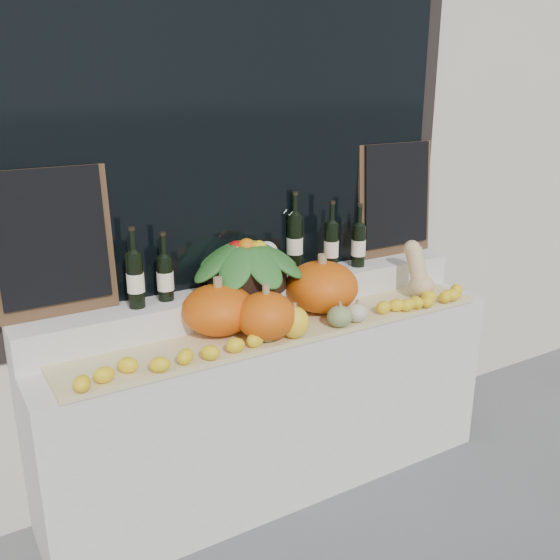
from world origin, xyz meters
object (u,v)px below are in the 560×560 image
at_px(pumpkin_left, 219,310).
at_px(pumpkin_right, 322,287).
at_px(produce_bowl, 247,262).
at_px(butternut_squash, 418,273).
at_px(wine_bottle_tall, 295,243).

xyz_separation_m(pumpkin_left, pumpkin_right, (0.55, -0.01, 0.01)).
distance_m(pumpkin_right, produce_bowl, 0.39).
relative_size(pumpkin_left, pumpkin_right, 0.93).
height_order(pumpkin_left, butternut_squash, butternut_squash).
height_order(produce_bowl, wine_bottle_tall, wine_bottle_tall).
xyz_separation_m(butternut_squash, wine_bottle_tall, (-0.56, 0.32, 0.17)).
height_order(pumpkin_right, produce_bowl, produce_bowl).
relative_size(butternut_squash, wine_bottle_tall, 0.68).
height_order(pumpkin_right, butternut_squash, butternut_squash).
xyz_separation_m(pumpkin_left, produce_bowl, (0.23, 0.16, 0.14)).
bearing_deg(butternut_squash, produce_bowl, 164.54).
height_order(pumpkin_left, pumpkin_right, pumpkin_right).
distance_m(pumpkin_left, produce_bowl, 0.31).
relative_size(pumpkin_left, wine_bottle_tall, 0.80).
height_order(pumpkin_left, produce_bowl, produce_bowl).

